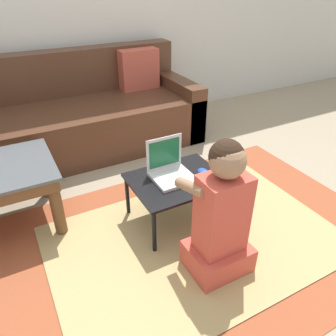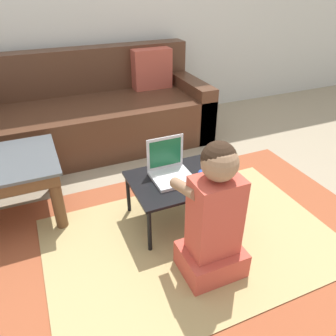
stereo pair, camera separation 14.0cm
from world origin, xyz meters
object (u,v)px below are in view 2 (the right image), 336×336
(laptop_desk, at_px, (177,184))
(computer_mouse, at_px, (204,174))
(person_seated, at_px, (214,219))
(laptop, at_px, (171,171))
(couch, at_px, (95,114))

(laptop_desk, height_order, computer_mouse, computer_mouse)
(person_seated, bearing_deg, laptop, 91.68)
(laptop, xyz_separation_m, computer_mouse, (0.18, -0.08, -0.02))
(laptop_desk, xyz_separation_m, laptop, (-0.02, 0.04, 0.07))
(person_seated, bearing_deg, couch, 96.48)
(laptop_desk, bearing_deg, laptop, 120.25)
(laptop, distance_m, person_seated, 0.48)
(computer_mouse, xyz_separation_m, person_seated, (-0.17, -0.41, 0.03))
(couch, xyz_separation_m, person_seated, (0.20, -1.75, 0.07))
(couch, distance_m, laptop_desk, 1.32)
(computer_mouse, bearing_deg, laptop, 156.79)
(couch, relative_size, laptop, 8.43)
(couch, height_order, computer_mouse, couch)
(computer_mouse, bearing_deg, couch, 105.37)
(couch, height_order, laptop, couch)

